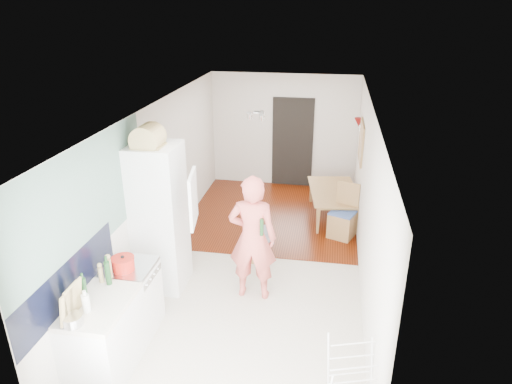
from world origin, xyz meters
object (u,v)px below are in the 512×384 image
(dining_chair, at_px, (343,212))
(stool, at_px, (259,249))
(person, at_px, (252,228))
(dining_table, at_px, (334,206))

(dining_chair, bearing_deg, stool, -121.41)
(person, relative_size, stool, 5.72)
(dining_chair, bearing_deg, person, -100.96)
(dining_chair, relative_size, stool, 2.61)
(person, bearing_deg, dining_chair, -123.25)
(stool, bearing_deg, person, -85.67)
(person, xyz_separation_m, dining_table, (1.11, 2.77, -0.84))
(stool, bearing_deg, dining_chair, 37.13)
(dining_table, distance_m, dining_chair, 0.85)
(dining_table, xyz_separation_m, dining_chair, (0.14, -0.79, 0.25))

